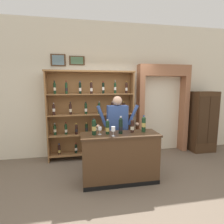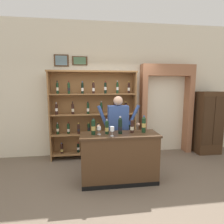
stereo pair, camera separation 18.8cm
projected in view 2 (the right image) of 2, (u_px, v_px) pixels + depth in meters
The scene contains 14 objects.
ground_plane at pixel (115, 182), 3.59m from camera, with size 14.00×14.00×0.02m, color #6B5B4C.
back_wall at pixel (106, 90), 4.94m from camera, with size 12.00×0.19×3.53m.
wine_shelf at pixel (93, 113), 4.67m from camera, with size 2.22×0.36×2.25m.
archway_doorway at pixel (165, 103), 5.09m from camera, with size 1.47×0.45×2.45m.
side_cabinet at pixel (209, 123), 5.01m from camera, with size 0.66×0.42×1.73m.
tasting_counter at pixel (119, 158), 3.52m from camera, with size 1.50×0.54×0.97m.
shopkeeper at pixel (118, 125), 3.94m from camera, with size 0.96×0.22×1.67m.
tasting_bottle_rosso at pixel (93, 127), 3.38m from camera, with size 0.08×0.08×0.31m.
tasting_bottle_riserva at pixel (107, 127), 3.42m from camera, with size 0.07×0.07×0.29m.
tasting_bottle_vin_santo at pixel (120, 126), 3.45m from camera, with size 0.08×0.08×0.34m.
tasting_bottle_brunello at pixel (132, 126), 3.52m from camera, with size 0.07×0.07×0.28m.
tasting_bottle_chianti at pixel (144, 124), 3.54m from camera, with size 0.08×0.08×0.33m.
wine_glass_center at pixel (112, 129), 3.27m from camera, with size 0.08×0.08×0.18m.
wine_glass_left at pixel (99, 129), 3.40m from camera, with size 0.07×0.07×0.15m.
Camera 2 is at (-0.50, -3.31, 1.88)m, focal length 28.92 mm.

